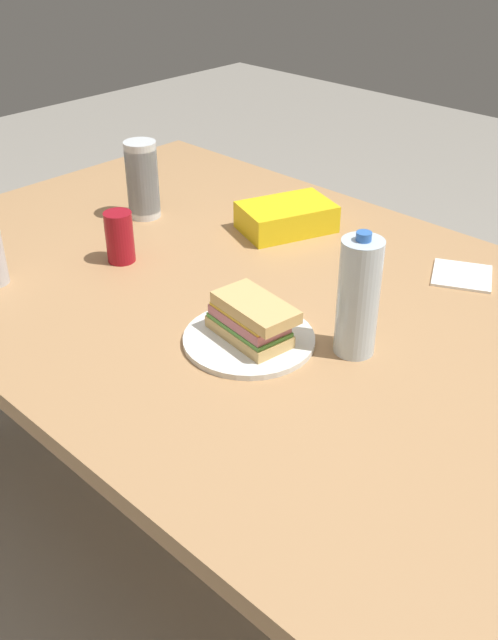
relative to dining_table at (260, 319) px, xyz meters
The scene contains 9 objects.
ground_plane 0.66m from the dining_table, ahead, with size 8.00×8.00×0.00m, color gray.
dining_table is the anchor object (origin of this frame).
paper_plate 0.21m from the dining_table, 53.18° to the right, with size 0.26×0.26×0.01m, color white.
sandwich 0.23m from the dining_table, 52.02° to the right, with size 0.19×0.12×0.08m.
soda_can_red 0.38m from the dining_table, 161.64° to the right, with size 0.07×0.07×0.12m, color maroon.
chip_bag 0.35m from the dining_table, 121.59° to the left, with size 0.23×0.15×0.07m, color yellow.
water_bottle_tall 0.34m from the dining_table, ahead, with size 0.08×0.08×0.25m.
plastic_cup_stack 0.54m from the dining_table, 169.78° to the left, with size 0.08×0.08×0.20m.
paper_napkin 0.47m from the dining_table, 53.02° to the left, with size 0.13×0.13×0.01m, color white.
Camera 1 is at (0.93, -1.00, 1.50)m, focal length 40.23 mm.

